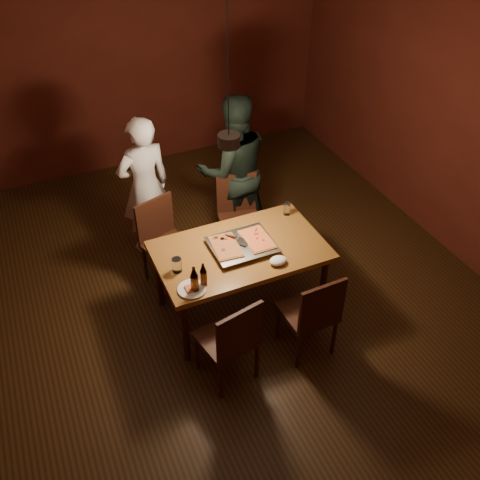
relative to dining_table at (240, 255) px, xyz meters
name	(u,v)px	position (x,y,z in m)	size (l,w,h in m)	color
room_shell	(229,179)	(-0.03, 0.15, 0.72)	(6.00, 6.00, 6.00)	#3B2410
dining_table	(240,255)	(0.00, 0.00, 0.00)	(1.50, 0.90, 0.75)	#935E25
chair_far_left	(162,234)	(-0.50, 0.75, -0.14)	(0.53, 0.53, 0.49)	#38190F
chair_far_right	(238,209)	(0.36, 0.84, -0.14)	(0.50, 0.50, 0.49)	#38190F
chair_near_left	(232,336)	(-0.39, -0.73, -0.14)	(0.50, 0.50, 0.49)	#38190F
chair_near_right	(314,309)	(0.34, -0.74, -0.14)	(0.43, 0.43, 0.49)	#38190F
pizza_tray	(242,246)	(0.02, 0.00, 0.10)	(0.55, 0.45, 0.05)	silver
pizza_meat	(226,246)	(-0.13, 0.02, 0.13)	(0.23, 0.36, 0.02)	maroon
pizza_cheese	(257,239)	(0.17, 0.00, 0.13)	(0.23, 0.36, 0.02)	gold
spatula	(243,242)	(0.03, 0.01, 0.14)	(0.09, 0.24, 0.04)	silver
beer_bottle_a	(194,279)	(-0.55, -0.34, 0.20)	(0.07, 0.07, 0.25)	black
beer_bottle_b	(203,275)	(-0.46, -0.30, 0.18)	(0.06, 0.06, 0.22)	black
water_glass_left	(177,265)	(-0.60, -0.05, 0.14)	(0.08, 0.08, 0.13)	silver
water_glass_right	(287,209)	(0.62, 0.30, 0.14)	(0.06, 0.06, 0.13)	silver
plate_slice	(192,289)	(-0.57, -0.32, 0.08)	(0.23, 0.23, 0.03)	white
napkin	(278,261)	(0.21, -0.31, 0.11)	(0.15, 0.12, 0.06)	white
diner_white	(145,187)	(-0.49, 1.29, 0.09)	(0.56, 0.37, 1.54)	white
diner_dark	(234,170)	(0.43, 1.14, 0.15)	(0.81, 0.63, 1.66)	black
pendant_lamp	(229,139)	(-0.03, 0.15, 1.08)	(0.18, 0.18, 1.10)	black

